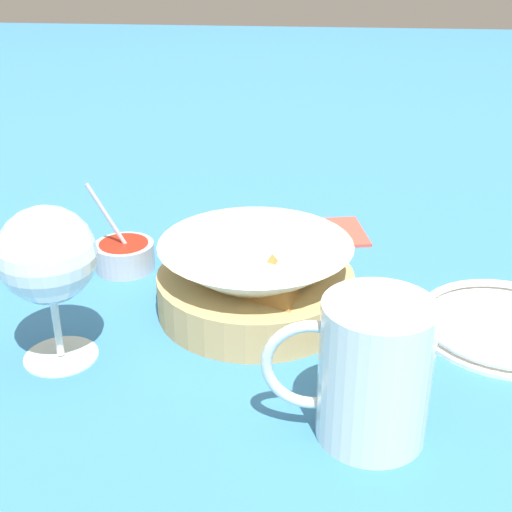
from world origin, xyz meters
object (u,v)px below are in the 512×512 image
(food_basket, at_px, (256,281))
(sauce_cup, at_px, (124,254))
(wine_glass, at_px, (47,259))
(beer_mug, at_px, (372,376))
(side_plate, at_px, (506,324))

(food_basket, xyz_separation_m, sauce_cup, (0.16, -0.08, -0.02))
(food_basket, distance_m, wine_glass, 0.21)
(beer_mug, distance_m, side_plate, 0.23)
(side_plate, bearing_deg, wine_glass, 11.48)
(wine_glass, bearing_deg, side_plate, -168.52)
(wine_glass, height_order, beer_mug, wine_glass)
(wine_glass, height_order, side_plate, wine_glass)
(side_plate, bearing_deg, beer_mug, 49.40)
(wine_glass, distance_m, side_plate, 0.44)
(sauce_cup, relative_size, side_plate, 0.60)
(wine_glass, bearing_deg, sauce_cup, -93.95)
(beer_mug, bearing_deg, sauce_cup, -45.02)
(sauce_cup, height_order, beer_mug, beer_mug)
(beer_mug, bearing_deg, side_plate, -130.60)
(beer_mug, bearing_deg, food_basket, -60.23)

